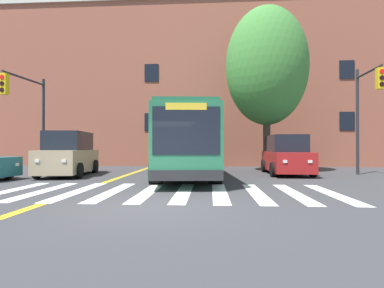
% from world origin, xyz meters
% --- Properties ---
extents(ground_plane, '(120.00, 120.00, 0.00)m').
position_xyz_m(ground_plane, '(0.00, 0.00, 0.00)').
color(ground_plane, '#38383A').
extents(crosswalk, '(11.57, 4.47, 0.01)m').
position_xyz_m(crosswalk, '(0.07, 2.36, 0.00)').
color(crosswalk, white).
rests_on(crosswalk, ground).
extents(lane_line_yellow_inner, '(0.12, 36.00, 0.01)m').
position_xyz_m(lane_line_yellow_inner, '(-3.04, 16.36, 0.00)').
color(lane_line_yellow_inner, gold).
rests_on(lane_line_yellow_inner, ground).
extents(lane_line_yellow_outer, '(0.12, 36.00, 0.01)m').
position_xyz_m(lane_line_yellow_outer, '(-2.88, 16.36, 0.00)').
color(lane_line_yellow_outer, gold).
rests_on(lane_line_yellow_outer, ground).
extents(city_bus, '(3.75, 12.11, 3.31)m').
position_xyz_m(city_bus, '(0.20, 8.27, 1.81)').
color(city_bus, '#28704C').
rests_on(city_bus, ground).
extents(car_tan_near_lane, '(2.72, 5.06, 2.34)m').
position_xyz_m(car_tan_near_lane, '(-6.02, 7.82, 1.11)').
color(car_tan_near_lane, tan).
rests_on(car_tan_near_lane, ground).
extents(car_red_far_lane, '(2.25, 4.67, 2.18)m').
position_xyz_m(car_red_far_lane, '(5.76, 9.22, 1.04)').
color(car_red_far_lane, '#AD1E1E').
rests_on(car_red_far_lane, ground).
extents(car_silver_behind_bus, '(2.05, 3.95, 1.82)m').
position_xyz_m(car_silver_behind_bus, '(-0.03, 16.62, 0.83)').
color(car_silver_behind_bus, '#B7BABF').
rests_on(car_silver_behind_bus, ground).
extents(traffic_light_near_corner, '(0.36, 2.73, 5.83)m').
position_xyz_m(traffic_light_near_corner, '(9.67, 8.41, 3.86)').
color(traffic_light_near_corner, '#28282D').
rests_on(traffic_light_near_corner, ground).
extents(traffic_light_far_corner, '(0.38, 3.36, 5.47)m').
position_xyz_m(traffic_light_far_corner, '(-8.19, 7.64, 3.72)').
color(traffic_light_far_corner, '#28282D').
rests_on(traffic_light_far_corner, ground).
extents(street_tree_curbside_large, '(5.29, 4.90, 10.19)m').
position_xyz_m(street_tree_curbside_large, '(5.01, 10.91, 6.51)').
color(street_tree_curbside_large, '#4C3D2D').
rests_on(street_tree_curbside_large, ground).
extents(building_facade, '(37.36, 7.86, 13.89)m').
position_xyz_m(building_facade, '(-3.12, 19.41, 6.95)').
color(building_facade, '#9E5642').
rests_on(building_facade, ground).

